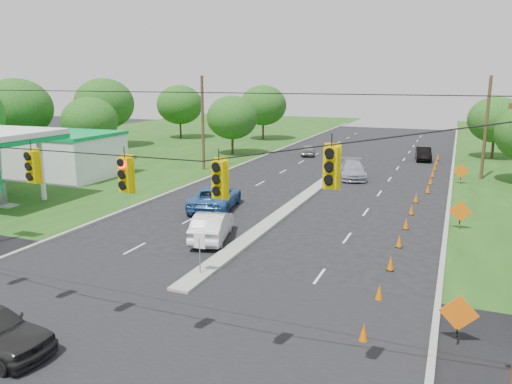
% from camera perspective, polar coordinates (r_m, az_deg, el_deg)
% --- Properties ---
extents(ground, '(160.00, 160.00, 0.00)m').
position_cam_1_polar(ground, '(18.49, -15.57, -15.92)').
color(ground, black).
rests_on(ground, ground).
extents(cross_street, '(160.00, 14.00, 0.02)m').
position_cam_1_polar(cross_street, '(18.49, -15.57, -15.92)').
color(cross_street, black).
rests_on(cross_street, ground).
extents(curb_left, '(0.25, 110.00, 0.16)m').
position_cam_1_polar(curb_left, '(48.06, -3.44, 2.35)').
color(curb_left, gray).
rests_on(curb_left, ground).
extents(curb_right, '(0.25, 110.00, 0.16)m').
position_cam_1_polar(curb_right, '(43.53, 21.34, 0.37)').
color(curb_right, gray).
rests_on(curb_right, ground).
extents(median, '(1.00, 34.00, 0.18)m').
position_cam_1_polar(median, '(36.25, 4.91, -1.16)').
color(median, gray).
rests_on(median, ground).
extents(median_sign, '(0.55, 0.06, 2.05)m').
position_cam_1_polar(median_sign, '(22.50, -6.48, -6.14)').
color(median_sign, gray).
rests_on(median_sign, ground).
extents(signal_span, '(25.60, 0.32, 9.00)m').
position_cam_1_polar(signal_span, '(16.01, -18.94, -1.53)').
color(signal_span, '#422D1C').
rests_on(signal_span, ground).
extents(utility_pole_far_left, '(0.28, 0.28, 9.00)m').
position_cam_1_polar(utility_pole_far_left, '(48.52, -6.10, 7.77)').
color(utility_pole_far_left, '#422D1C').
rests_on(utility_pole_far_left, ground).
extents(utility_pole_far_right, '(0.28, 0.28, 9.00)m').
position_cam_1_polar(utility_pole_far_right, '(47.88, 24.79, 6.60)').
color(utility_pole_far_right, '#422D1C').
rests_on(utility_pole_far_right, ground).
extents(gas_station, '(18.40, 19.70, 5.20)m').
position_cam_1_polar(gas_station, '(47.64, -23.70, 4.33)').
color(gas_station, white).
rests_on(gas_station, ground).
extents(cone_0, '(0.32, 0.32, 0.70)m').
position_cam_1_polar(cone_0, '(17.92, 12.19, -15.43)').
color(cone_0, '#DC6203').
rests_on(cone_0, ground).
extents(cone_1, '(0.32, 0.32, 0.70)m').
position_cam_1_polar(cone_1, '(21.04, 13.90, -11.08)').
color(cone_1, '#DC6203').
rests_on(cone_1, ground).
extents(cone_2, '(0.32, 0.32, 0.70)m').
position_cam_1_polar(cone_2, '(24.27, 15.13, -7.87)').
color(cone_2, '#DC6203').
rests_on(cone_2, ground).
extents(cone_3, '(0.32, 0.32, 0.70)m').
position_cam_1_polar(cone_3, '(27.57, 16.05, -5.41)').
color(cone_3, '#DC6203').
rests_on(cone_3, ground).
extents(cone_4, '(0.32, 0.32, 0.70)m').
position_cam_1_polar(cone_4, '(30.90, 16.77, -3.48)').
color(cone_4, '#DC6203').
rests_on(cone_4, ground).
extents(cone_5, '(0.32, 0.32, 0.70)m').
position_cam_1_polar(cone_5, '(34.28, 17.35, -1.93)').
color(cone_5, '#DC6203').
rests_on(cone_5, ground).
extents(cone_6, '(0.32, 0.32, 0.70)m').
position_cam_1_polar(cone_6, '(37.67, 17.82, -0.65)').
color(cone_6, '#DC6203').
rests_on(cone_6, ground).
extents(cone_7, '(0.32, 0.32, 0.70)m').
position_cam_1_polar(cone_7, '(41.05, 19.04, 0.34)').
color(cone_7, '#DC6203').
rests_on(cone_7, ground).
extents(cone_8, '(0.32, 0.32, 0.70)m').
position_cam_1_polar(cone_8, '(44.48, 19.31, 1.25)').
color(cone_8, '#DC6203').
rests_on(cone_8, ground).
extents(cone_9, '(0.32, 0.32, 0.70)m').
position_cam_1_polar(cone_9, '(47.92, 19.54, 2.02)').
color(cone_9, '#DC6203').
rests_on(cone_9, ground).
extents(cone_10, '(0.32, 0.32, 0.70)m').
position_cam_1_polar(cone_10, '(51.37, 19.74, 2.69)').
color(cone_10, '#DC6203').
rests_on(cone_10, ground).
extents(cone_11, '(0.32, 0.32, 0.70)m').
position_cam_1_polar(cone_11, '(54.82, 19.92, 3.28)').
color(cone_11, '#DC6203').
rests_on(cone_11, ground).
extents(cone_12, '(0.32, 0.32, 0.70)m').
position_cam_1_polar(cone_12, '(58.28, 20.07, 3.80)').
color(cone_12, '#DC6203').
rests_on(cone_12, ground).
extents(work_sign_0, '(1.27, 0.58, 1.37)m').
position_cam_1_polar(work_sign_0, '(18.33, 22.15, -12.87)').
color(work_sign_0, black).
rests_on(work_sign_0, ground).
extents(work_sign_1, '(1.27, 0.58, 1.37)m').
position_cam_1_polar(work_sign_1, '(31.59, 22.32, -2.16)').
color(work_sign_1, black).
rests_on(work_sign_1, ground).
extents(work_sign_2, '(1.27, 0.58, 1.37)m').
position_cam_1_polar(work_sign_2, '(45.30, 22.39, 2.16)').
color(work_sign_2, black).
rests_on(work_sign_2, ground).
extents(tree_2, '(5.88, 5.88, 6.86)m').
position_cam_1_polar(tree_2, '(56.15, -18.46, 7.71)').
color(tree_2, black).
rests_on(tree_2, ground).
extents(tree_3, '(7.56, 7.56, 8.82)m').
position_cam_1_polar(tree_3, '(67.58, -16.96, 9.63)').
color(tree_3, black).
rests_on(tree_3, ground).
extents(tree_4, '(6.72, 6.72, 7.84)m').
position_cam_1_polar(tree_4, '(75.21, -8.71, 9.84)').
color(tree_4, black).
rests_on(tree_4, ground).
extents(tree_5, '(5.88, 5.88, 6.86)m').
position_cam_1_polar(tree_5, '(58.13, -2.74, 8.50)').
color(tree_5, black).
rests_on(tree_5, ground).
extents(tree_6, '(6.72, 6.72, 7.84)m').
position_cam_1_polar(tree_6, '(72.66, 0.82, 9.88)').
color(tree_6, black).
rests_on(tree_6, ground).
extents(tree_12, '(5.88, 5.88, 6.86)m').
position_cam_1_polar(tree_12, '(60.92, 25.72, 7.46)').
color(tree_12, black).
rests_on(tree_12, ground).
extents(tree_14, '(7.56, 7.56, 8.82)m').
position_cam_1_polar(tree_14, '(60.18, -25.68, 8.60)').
color(tree_14, black).
rests_on(tree_14, ground).
extents(white_sedan, '(2.88, 5.07, 1.58)m').
position_cam_1_polar(white_sedan, '(27.75, -5.06, -3.86)').
color(white_sedan, silver).
rests_on(white_sedan, ground).
extents(blue_pickup, '(3.82, 6.26, 1.62)m').
position_cam_1_polar(blue_pickup, '(34.23, -4.67, -0.59)').
color(blue_pickup, '#2D5B9A').
rests_on(blue_pickup, ground).
extents(silver_car_far, '(3.48, 5.73, 1.55)m').
position_cam_1_polar(silver_car_far, '(45.45, 10.98, 2.52)').
color(silver_car_far, '#999AAB').
rests_on(silver_car_far, ground).
extents(silver_car_oncoming, '(2.40, 4.03, 1.28)m').
position_cam_1_polar(silver_car_oncoming, '(58.23, 5.98, 4.79)').
color(silver_car_oncoming, gray).
rests_on(silver_car_oncoming, ground).
extents(dark_car_receding, '(2.09, 4.57, 1.45)m').
position_cam_1_polar(dark_car_receding, '(57.48, 18.58, 4.17)').
color(dark_car_receding, black).
rests_on(dark_car_receding, ground).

